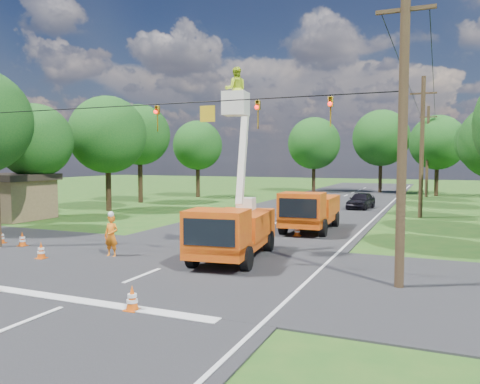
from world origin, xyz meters
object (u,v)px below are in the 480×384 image
at_px(traffic_cone_3, 297,230).
at_px(traffic_cone_5, 22,239).
at_px(bucket_truck, 233,219).
at_px(ground_worker, 111,236).
at_px(tree_left_f, 198,145).
at_px(tree_left_e, 140,135).
at_px(tree_left_c, 35,141).
at_px(traffic_cone_1, 132,298).
at_px(traffic_cone_4, 41,251).
at_px(traffic_cone_7, 334,217).
at_px(shed, 9,196).
at_px(tree_far_b, 381,138).
at_px(pole_right_near, 403,129).
at_px(tree_far_a, 314,143).
at_px(pole_right_far, 427,151).
at_px(traffic_cone_2, 237,236).
at_px(traffic_cone_6, 1,237).
at_px(second_truck, 310,210).
at_px(pole_right_mid, 422,146).
at_px(tree_far_c, 438,143).

height_order(traffic_cone_3, traffic_cone_5, same).
xyz_separation_m(bucket_truck, ground_worker, (-5.01, -1.48, -0.81)).
bearing_deg(tree_left_f, tree_left_e, -104.04).
distance_m(tree_left_c, tree_left_f, 21.07).
bearing_deg(tree_left_c, traffic_cone_1, -37.77).
height_order(traffic_cone_4, traffic_cone_7, same).
xyz_separation_m(shed, tree_far_b, (21.00, 37.00, 5.19)).
relative_size(pole_right_near, tree_far_b, 0.97).
distance_m(tree_left_f, tree_far_a, 16.29).
bearing_deg(tree_left_c, tree_left_e, 91.32).
height_order(pole_right_far, tree_left_c, pole_right_far).
distance_m(traffic_cone_2, tree_left_e, 24.81).
height_order(bucket_truck, traffic_cone_6, bucket_truck).
height_order(second_truck, pole_right_mid, pole_right_mid).
relative_size(traffic_cone_2, traffic_cone_4, 1.00).
bearing_deg(traffic_cone_4, shed, 143.49).
relative_size(traffic_cone_2, tree_left_f, 0.08).
bearing_deg(pole_right_near, pole_right_mid, 90.00).
xyz_separation_m(traffic_cone_5, tree_left_f, (-6.20, 29.43, 5.33)).
relative_size(pole_right_mid, pole_right_far, 1.00).
bearing_deg(tree_left_e, traffic_cone_2, -43.91).
relative_size(traffic_cone_5, tree_left_c, 0.09).
bearing_deg(traffic_cone_2, pole_right_near, -33.72).
bearing_deg(tree_far_c, traffic_cone_4, -109.25).
height_order(traffic_cone_4, tree_far_a, tree_far_a).
bearing_deg(tree_far_b, ground_worker, -97.90).
height_order(tree_far_b, tree_far_c, tree_far_b).
bearing_deg(traffic_cone_7, pole_right_mid, 45.20).
distance_m(bucket_truck, traffic_cone_4, 8.10).
bearing_deg(tree_far_a, tree_left_c, -108.69).
xyz_separation_m(bucket_truck, traffic_cone_4, (-7.40, -3.02, -1.35)).
distance_m(ground_worker, pole_right_near, 12.43).
bearing_deg(traffic_cone_7, tree_far_b, 90.73).
distance_m(pole_right_far, tree_far_c, 2.43).
height_order(pole_right_far, shed, pole_right_far).
bearing_deg(tree_far_c, tree_left_e, -142.75).
relative_size(ground_worker, tree_far_b, 0.17).
height_order(ground_worker, traffic_cone_1, ground_worker).
bearing_deg(second_truck, pole_right_mid, 57.03).
height_order(bucket_truck, shed, bucket_truck).
height_order(pole_right_mid, tree_far_b, tree_far_b).
xyz_separation_m(traffic_cone_4, tree_left_e, (-11.21, 23.19, 6.13)).
relative_size(traffic_cone_1, pole_right_far, 0.07).
bearing_deg(ground_worker, traffic_cone_3, 53.60).
distance_m(traffic_cone_1, traffic_cone_3, 13.79).
distance_m(second_truck, tree_left_c, 19.85).
bearing_deg(traffic_cone_3, traffic_cone_4, -130.52).
height_order(bucket_truck, traffic_cone_2, bucket_truck).
bearing_deg(second_truck, pole_right_near, -63.72).
distance_m(traffic_cone_5, tree_left_c, 12.62).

